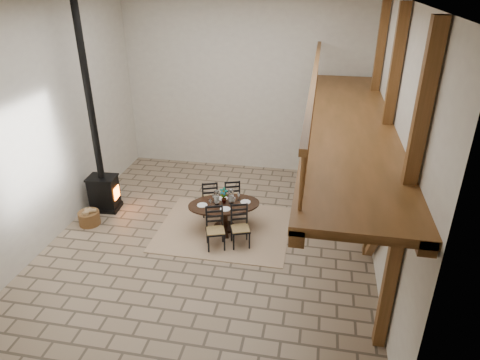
% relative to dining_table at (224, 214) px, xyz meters
% --- Properties ---
extents(ground, '(8.00, 8.00, 0.00)m').
position_rel_dining_table_xyz_m(ground, '(-0.18, -0.36, -0.40)').
color(ground, '#8D775E').
rests_on(ground, ground).
extents(room_shell, '(7.02, 8.02, 5.01)m').
position_rel_dining_table_xyz_m(room_shell, '(1.01, -0.36, 2.62)').
color(room_shell, beige).
rests_on(room_shell, ground).
extents(rug, '(3.00, 2.50, 0.02)m').
position_rel_dining_table_xyz_m(rug, '(0.00, -0.00, -0.39)').
color(rug, tan).
rests_on(rug, ground).
extents(dining_table, '(1.87, 2.02, 1.05)m').
position_rel_dining_table_xyz_m(dining_table, '(0.00, 0.00, 0.00)').
color(dining_table, black).
rests_on(dining_table, ground).
extents(wood_stove, '(0.73, 0.58, 5.00)m').
position_rel_dining_table_xyz_m(wood_stove, '(-3.15, 0.36, 0.72)').
color(wood_stove, black).
rests_on(wood_stove, ground).
extents(log_basket, '(0.49, 0.49, 0.41)m').
position_rel_dining_table_xyz_m(log_basket, '(-3.20, -0.39, -0.22)').
color(log_basket, brown).
rests_on(log_basket, ground).
extents(log_stack, '(0.37, 0.29, 0.45)m').
position_rel_dining_table_xyz_m(log_stack, '(-3.22, 0.30, -0.17)').
color(log_stack, tan).
rests_on(log_stack, ground).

